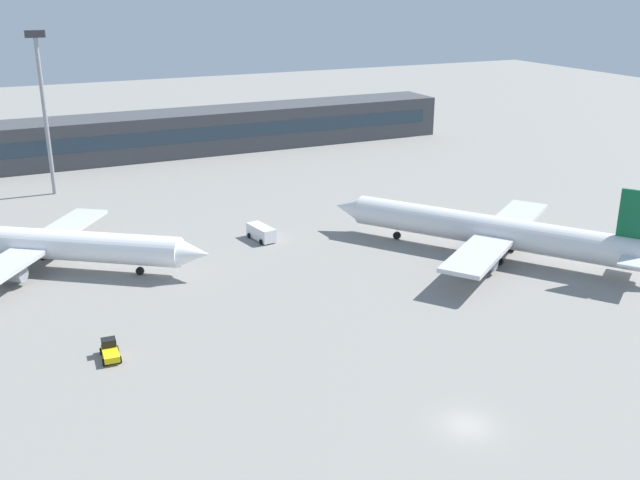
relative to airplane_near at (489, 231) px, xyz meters
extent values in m
plane|color=gray|center=(-26.58, 7.65, -3.57)|extent=(400.00, 400.00, 0.00)
cube|color=#3F4247|center=(-26.58, 79.06, 0.93)|extent=(131.33, 12.00, 9.00)
cube|color=#263847|center=(-26.58, 73.01, 1.38)|extent=(124.77, 0.16, 2.80)
cylinder|color=silver|center=(0.18, -0.25, 0.04)|extent=(26.25, 34.44, 4.15)
cone|color=silver|center=(-12.34, 17.29, 0.04)|extent=(5.87, 6.01, 3.95)
cube|color=#0C5933|center=(10.66, -14.92, 5.12)|extent=(3.11, 4.14, 6.01)
cube|color=silver|center=(10.85, -15.19, 0.26)|extent=(10.67, 8.84, 0.26)
cube|color=silver|center=(0.81, -1.14, -0.29)|extent=(29.73, 23.32, 0.55)
cylinder|color=gray|center=(6.15, 2.68, -1.83)|extent=(3.81, 4.12, 2.19)
cylinder|color=gray|center=(-4.53, -4.95, -1.83)|extent=(3.81, 4.12, 2.19)
cylinder|color=black|center=(-7.83, 10.96, -3.02)|extent=(0.99, 1.14, 1.09)
cylinder|color=black|center=(3.76, -0.37, -3.02)|extent=(0.99, 1.14, 1.09)
cylinder|color=black|center=(-0.87, -3.68, -3.02)|extent=(0.99, 1.14, 1.09)
cylinder|color=white|center=(-55.21, 20.42, -0.18)|extent=(32.49, 24.39, 3.90)
cone|color=white|center=(-38.65, 8.82, -0.18)|extent=(5.64, 5.49, 3.70)
cube|color=silver|center=(-56.05, 21.01, -0.49)|extent=(21.70, 28.03, 0.51)
cylinder|color=gray|center=(-59.59, 15.97, -1.93)|extent=(3.87, 3.56, 2.05)
cylinder|color=gray|center=(-52.52, 26.05, -1.93)|extent=(3.87, 3.56, 2.05)
cylinder|color=black|center=(-44.63, 13.00, -3.05)|extent=(1.08, 0.92, 1.03)
cylinder|color=black|center=(-58.43, 19.41, -3.05)|extent=(1.08, 0.92, 1.03)
cylinder|color=black|center=(-55.36, 23.78, -3.05)|extent=(1.08, 0.92, 1.03)
cube|color=yellow|center=(-51.91, -7.83, -2.92)|extent=(1.69, 3.68, 0.60)
cube|color=black|center=(-51.86, -6.93, -2.27)|extent=(1.46, 1.17, 0.90)
cylinder|color=black|center=(-51.06, -6.67, -3.22)|extent=(0.29, 0.71, 0.70)
cylinder|color=black|center=(-52.62, -6.59, -3.22)|extent=(0.29, 0.71, 0.70)
cylinder|color=black|center=(-51.19, -9.07, -3.22)|extent=(0.29, 0.71, 0.70)
cylinder|color=black|center=(-52.75, -8.98, -3.22)|extent=(0.29, 0.71, 0.70)
cube|color=white|center=(-25.86, 18.96, -2.44)|extent=(2.89, 5.47, 1.90)
cube|color=#1E2633|center=(-25.50, 16.99, -1.94)|extent=(1.90, 0.49, 0.70)
cylinder|color=black|center=(-26.56, 17.11, -3.19)|extent=(0.41, 0.80, 0.76)
cylinder|color=black|center=(-24.55, 17.47, -3.19)|extent=(0.41, 0.80, 0.76)
cylinder|color=black|center=(-27.16, 20.46, -3.19)|extent=(0.41, 0.80, 0.76)
cylinder|color=black|center=(-25.15, 20.82, -3.19)|extent=(0.41, 0.80, 0.76)
cylinder|color=gray|center=(-50.39, 57.16, 9.76)|extent=(0.70, 0.70, 26.65)
cube|color=#333338|center=(-50.39, 57.16, 23.68)|extent=(3.20, 0.80, 1.20)
camera|label=1|loc=(-60.12, -75.03, 31.96)|focal=40.93mm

